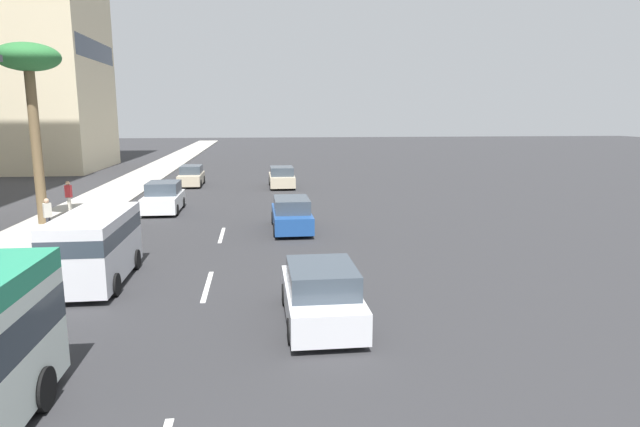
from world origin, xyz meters
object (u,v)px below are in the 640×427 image
Objects in this scene: car_fourth at (191,176)px; van_sixth at (95,244)px; pedestrian_mid_block at (69,195)px; pedestrian_near_lamp at (48,215)px; car_fifth at (291,215)px; car_seventh at (321,295)px; palm_tree at (29,69)px; car_lead at (164,198)px; car_third at (282,177)px.

car_fourth is 0.88× the size of van_sixth.
car_fourth is 13.20m from pedestrian_mid_block.
pedestrian_near_lamp is at bearing -150.04° from van_sixth.
car_seventh is (-11.79, -0.02, 0.01)m from car_fifth.
palm_tree is at bearing 41.12° from car_seventh.
palm_tree is (-3.46, 5.35, 6.87)m from car_lead.
pedestrian_mid_block is at bearing -158.50° from van_sixth.
car_third is at bearing 75.84° from car_fourth.
car_fourth is at bearing 75.84° from car_third.
car_fourth is 0.50× the size of palm_tree.
car_fifth is 1.07× the size of car_seventh.
palm_tree is at bearing -20.30° from car_fourth.
car_lead is at bearing -1.10° from car_fourth.
van_sixth is 8.16m from pedestrian_near_lamp.
van_sixth reaches higher than car_lead.
car_seventh is at bearing -179.89° from car_fifth.
car_third is (9.82, -7.27, -0.05)m from car_lead.
car_seventh is at bearing 21.72° from car_lead.
car_lead is at bearing 17.33° from pedestrian_mid_block.
car_lead is 11.60m from car_fourth.
car_lead is 0.91× the size of car_fifth.
car_fifth reaches higher than car_fourth.
car_fourth is at bearing 13.09° from car_seventh.
car_third is 2.72× the size of pedestrian_near_lamp.
car_seventh reaches higher than car_third.
car_third is 7.27m from car_fourth.
van_sixth is (-13.33, -0.01, 0.52)m from car_lead.
van_sixth is at bearing 58.47° from car_seventh.
car_lead is at bearing -179.94° from van_sixth.
pedestrian_near_lamp reaches higher than car_third.
car_fifth is at bearing 0.11° from car_seventh.
car_seventh is at bearing 58.47° from van_sixth.
van_sixth reaches higher than pedestrian_near_lamp.
pedestrian_near_lamp is at bearing -155.31° from palm_tree.
pedestrian_near_lamp is 0.94× the size of pedestrian_mid_block.
car_third is 1.05× the size of car_fourth.
van_sixth is at bearing -94.91° from pedestrian_near_lamp.
palm_tree reaches higher than pedestrian_mid_block.
car_fourth is 18.37m from pedestrian_near_lamp.
car_third is 1.05× the size of car_seventh.
van_sixth is 13.79m from pedestrian_mid_block.
car_third is 0.52× the size of palm_tree.
car_seventh is 2.45× the size of pedestrian_mid_block.
palm_tree is (2.38, 12.34, 6.92)m from car_fifth.
pedestrian_near_lamp is at bearing -68.72° from pedestrian_mid_block.
car_seventh is at bearing 13.09° from car_fourth.
car_fourth is 2.44× the size of pedestrian_mid_block.
car_fifth is at bearing -12.27° from pedestrian_mid_block.
car_seventh is at bearing -80.60° from pedestrian_near_lamp.
palm_tree is at bearing -84.34° from pedestrian_mid_block.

